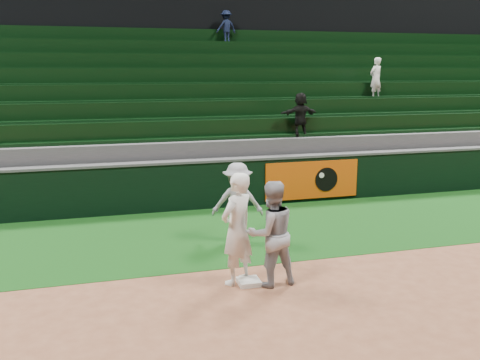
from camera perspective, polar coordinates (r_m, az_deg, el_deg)
The scene contains 9 objects.
ground at distance 8.93m, azimuth 2.54°, elevation -11.23°, with size 70.00×70.00×0.00m, color brown.
foul_grass at distance 11.64m, azimuth -2.12°, elevation -5.64°, with size 36.00×4.20×0.01m, color #0D360F.
upper_deck at distance 25.50m, azimuth -10.32°, elevation 17.26°, with size 40.00×12.00×12.00m, color black.
first_base at distance 8.98m, azimuth 0.95°, elevation -10.81°, with size 0.36×0.36×0.08m, color white.
first_baseman at distance 8.74m, azimuth -0.32°, elevation -5.22°, with size 0.68×0.45×1.87m, color white.
baserunner at distance 8.72m, azimuth 3.33°, elevation -5.72°, with size 0.85×0.66×1.74m, color #9799A1.
base_coach at distance 10.93m, azimuth -0.27°, elevation -2.36°, with size 1.05×0.60×1.62m, color #8F919B.
field_wall at distance 13.56m, azimuth -4.24°, elevation -0.40°, with size 36.00×0.45×1.25m.
stadium_seating at distance 17.06m, azimuth -6.96°, elevation 5.69°, with size 36.00×5.95×5.48m.
Camera 1 is at (-2.61, -7.80, 3.49)m, focal length 40.00 mm.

